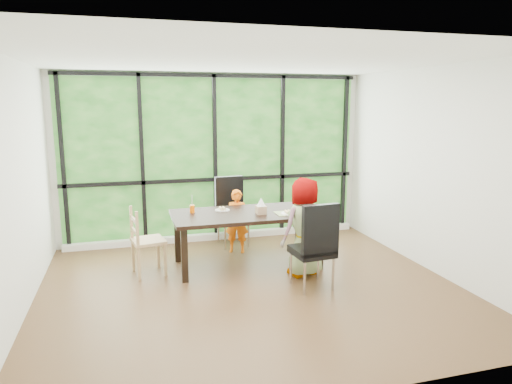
% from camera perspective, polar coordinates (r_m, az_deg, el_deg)
% --- Properties ---
extents(ground, '(5.00, 5.00, 0.00)m').
position_cam_1_polar(ground, '(5.75, -0.66, -11.78)').
color(ground, black).
rests_on(ground, ground).
extents(back_wall, '(5.00, 0.00, 5.00)m').
position_cam_1_polar(back_wall, '(7.55, -5.17, 4.26)').
color(back_wall, silver).
rests_on(back_wall, ground).
extents(foliage_backdrop, '(4.80, 0.02, 2.65)m').
position_cam_1_polar(foliage_backdrop, '(7.53, -5.14, 4.25)').
color(foliage_backdrop, '#144514').
rests_on(foliage_backdrop, back_wall).
extents(window_mullions, '(4.80, 0.06, 2.65)m').
position_cam_1_polar(window_mullions, '(7.49, -5.08, 4.21)').
color(window_mullions, black).
rests_on(window_mullions, back_wall).
extents(window_sill, '(4.80, 0.12, 0.10)m').
position_cam_1_polar(window_sill, '(7.71, -4.86, -5.46)').
color(window_sill, silver).
rests_on(window_sill, ground).
extents(dining_table, '(2.10, 1.15, 0.75)m').
position_cam_1_polar(dining_table, '(6.40, -1.11, -5.82)').
color(dining_table, black).
rests_on(dining_table, ground).
extents(chair_window_leather, '(0.50, 0.50, 1.08)m').
position_cam_1_polar(chair_window_leather, '(7.25, -2.88, -2.49)').
color(chair_window_leather, black).
rests_on(chair_window_leather, ground).
extents(chair_interior_leather, '(0.50, 0.50, 1.08)m').
position_cam_1_polar(chair_interior_leather, '(5.63, 6.98, -6.52)').
color(chair_interior_leather, black).
rests_on(chair_interior_leather, ground).
extents(chair_end_beech, '(0.47, 0.49, 0.90)m').
position_cam_1_polar(chair_end_beech, '(6.22, -13.21, -5.90)').
color(chair_end_beech, tan).
rests_on(chair_end_beech, ground).
extents(child_toddler, '(0.41, 0.34, 0.96)m').
position_cam_1_polar(child_toddler, '(6.94, -2.38, -3.62)').
color(child_toddler, orange).
rests_on(child_toddler, ground).
extents(child_older, '(0.72, 0.56, 1.29)m').
position_cam_1_polar(child_older, '(6.00, 5.83, -4.35)').
color(child_older, slate).
rests_on(child_older, ground).
extents(placemat, '(0.39, 0.29, 0.01)m').
position_cam_1_polar(placemat, '(6.28, 4.24, -2.62)').
color(placemat, tan).
rests_on(placemat, dining_table).
extents(plate_far, '(0.20, 0.20, 0.01)m').
position_cam_1_polar(plate_far, '(6.44, -4.19, -2.24)').
color(plate_far, white).
rests_on(plate_far, dining_table).
extents(plate_near, '(0.25, 0.25, 0.02)m').
position_cam_1_polar(plate_near, '(6.23, 4.23, -2.68)').
color(plate_near, white).
rests_on(plate_near, dining_table).
extents(orange_cup, '(0.07, 0.07, 0.11)m').
position_cam_1_polar(orange_cup, '(6.34, -7.91, -2.08)').
color(orange_cup, '#FF6601').
rests_on(orange_cup, dining_table).
extents(green_cup, '(0.08, 0.08, 0.13)m').
position_cam_1_polar(green_cup, '(6.32, 7.02, -2.03)').
color(green_cup, green).
rests_on(green_cup, dining_table).
extents(white_mug, '(0.09, 0.09, 0.09)m').
position_cam_1_polar(white_mug, '(6.66, 6.61, -1.50)').
color(white_mug, white).
rests_on(white_mug, dining_table).
extents(tissue_box, '(0.13, 0.13, 0.11)m').
position_cam_1_polar(tissue_box, '(6.22, 0.63, -2.23)').
color(tissue_box, tan).
rests_on(tissue_box, dining_table).
extents(crepe_rolls_far, '(0.10, 0.12, 0.04)m').
position_cam_1_polar(crepe_rolls_far, '(6.43, -4.19, -2.03)').
color(crepe_rolls_far, tan).
rests_on(crepe_rolls_far, plate_far).
extents(crepe_rolls_near, '(0.15, 0.12, 0.04)m').
position_cam_1_polar(crepe_rolls_near, '(6.22, 4.23, -2.45)').
color(crepe_rolls_near, tan).
rests_on(crepe_rolls_near, plate_near).
extents(straw_white, '(0.01, 0.04, 0.20)m').
position_cam_1_polar(straw_white, '(6.32, -7.94, -1.26)').
color(straw_white, white).
rests_on(straw_white, orange_cup).
extents(straw_pink, '(0.01, 0.04, 0.20)m').
position_cam_1_polar(straw_pink, '(6.29, 7.04, -1.11)').
color(straw_pink, pink).
rests_on(straw_pink, green_cup).
extents(tissue, '(0.12, 0.12, 0.11)m').
position_cam_1_polar(tissue, '(6.20, 0.63, -1.24)').
color(tissue, white).
rests_on(tissue, tissue_box).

